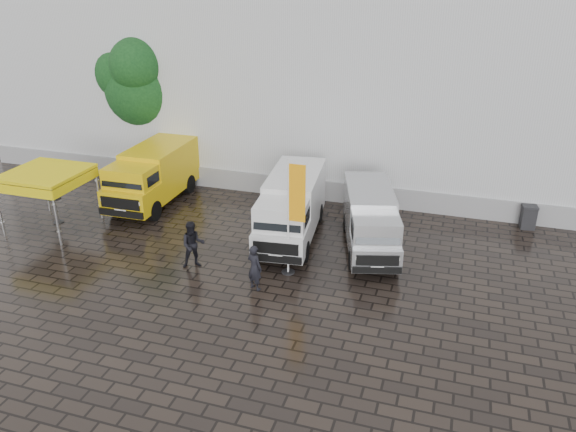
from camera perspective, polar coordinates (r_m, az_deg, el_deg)
name	(u,v)px	position (r m, az deg, el deg)	size (l,w,h in m)	color
ground	(285,281)	(20.51, -0.26, -6.64)	(120.00, 120.00, 0.00)	black
exhibition_hall	(407,54)	(33.27, 12.00, 15.81)	(44.00, 16.00, 12.00)	silver
hall_plinth	(377,197)	(26.88, 9.03, 1.96)	(44.00, 0.15, 1.00)	gray
van_yellow	(153,177)	(27.42, -13.57, 3.86)	(2.20, 5.72, 2.64)	#DFB60B
van_white	(291,209)	(23.11, 0.34, 0.69)	(2.01, 6.03, 2.61)	white
van_silver	(370,222)	(22.51, 8.36, -0.62)	(1.80, 5.41, 2.34)	#AEAFB3
canopy_tent	(45,175)	(25.82, -23.47, 3.82)	(3.05, 3.05, 2.58)	silver
flagpole	(293,213)	(19.91, 0.51, 0.32)	(0.88, 0.50, 4.46)	black
tree	(145,82)	(31.30, -14.35, 13.05)	(4.25, 4.28, 7.62)	black
cocktail_table	(56,210)	(26.86, -22.47, 0.53)	(0.60, 0.60, 1.17)	black
wheelie_bin	(528,217)	(26.48, 23.23, -0.08)	(0.63, 0.63, 1.04)	black
person_front	(255,267)	(19.68, -3.42, -5.24)	(0.62, 0.41, 1.70)	black
person_tent	(193,245)	(21.33, -9.62, -2.90)	(0.90, 0.70, 1.85)	black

